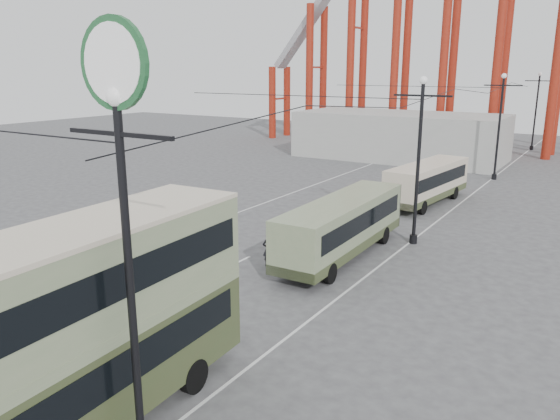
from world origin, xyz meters
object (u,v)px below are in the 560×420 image
Objects in this scene: double_decker_bus at (78,325)px; single_decker_cream at (427,181)px; pedestrian at (269,249)px; lamp_post_near at (120,154)px; single_decker_green at (342,225)px.

double_decker_bus reaches higher than single_decker_cream.
pedestrian is (-3.10, 13.68, -2.42)m from double_decker_bus.
single_decker_cream is (-2.35, 30.74, -6.17)m from lamp_post_near.
single_decker_cream is at bearing 94.37° from lamp_post_near.
single_decker_green is 14.02m from single_decker_cream.
lamp_post_near is 17.97m from single_decker_green.
single_decker_green is 1.12× the size of single_decker_cream.
single_decker_cream is at bearing -141.87° from pedestrian.
single_decker_green is 6.32× the size of pedestrian.
lamp_post_near is 16.01m from pedestrian.
pedestrian is at bearing -129.00° from single_decker_green.
single_decker_green is at bearing 98.40° from lamp_post_near.
single_decker_green is at bearing -84.34° from single_decker_cream.
single_decker_cream is 17.45m from pedestrian.
lamp_post_near is at bearing -82.53° from single_decker_green.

